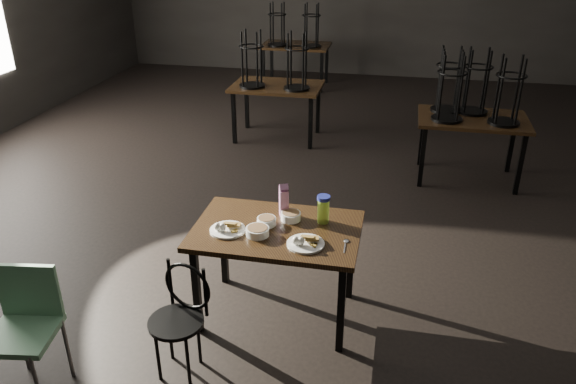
% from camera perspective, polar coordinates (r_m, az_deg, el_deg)
% --- Properties ---
extents(main_table, '(1.20, 0.80, 0.75)m').
position_cam_1_polar(main_table, '(4.08, -1.15, -4.67)').
color(main_table, black).
rests_on(main_table, ground).
extents(plate_left, '(0.26, 0.26, 0.08)m').
position_cam_1_polar(plate_left, '(4.02, -6.20, -3.68)').
color(plate_left, white).
rests_on(plate_left, main_table).
extents(plate_right, '(0.26, 0.26, 0.08)m').
position_cam_1_polar(plate_right, '(3.83, 1.76, -5.10)').
color(plate_right, white).
rests_on(plate_right, main_table).
extents(bowl_near, '(0.14, 0.14, 0.05)m').
position_cam_1_polar(bowl_near, '(4.08, -2.20, -2.96)').
color(bowl_near, white).
rests_on(bowl_near, main_table).
extents(bowl_far, '(0.15, 0.15, 0.06)m').
position_cam_1_polar(bowl_far, '(4.14, 0.28, -2.44)').
color(bowl_far, white).
rests_on(bowl_far, main_table).
extents(bowl_big, '(0.17, 0.17, 0.06)m').
position_cam_1_polar(bowl_big, '(3.95, -3.12, -3.98)').
color(bowl_big, white).
rests_on(bowl_big, main_table).
extents(juice_carton, '(0.08, 0.08, 0.26)m').
position_cam_1_polar(juice_carton, '(4.16, -0.43, -0.91)').
color(juice_carton, '#881868').
rests_on(juice_carton, main_table).
extents(water_bottle, '(0.13, 0.13, 0.21)m').
position_cam_1_polar(water_bottle, '(4.08, 3.61, -1.72)').
color(water_bottle, '#B1E543').
rests_on(water_bottle, main_table).
extents(spoon, '(0.04, 0.18, 0.01)m').
position_cam_1_polar(spoon, '(3.89, 5.91, -5.06)').
color(spoon, silver).
rests_on(spoon, main_table).
extents(bentwood_chair, '(0.39, 0.38, 0.77)m').
position_cam_1_polar(bentwood_chair, '(3.80, -10.84, -11.80)').
color(bentwood_chair, black).
rests_on(bentwood_chair, ground).
extents(school_chair, '(0.45, 0.45, 0.85)m').
position_cam_1_polar(school_chair, '(3.92, -25.14, -11.73)').
color(school_chair, '#73B387').
rests_on(school_chair, ground).
extents(bg_table_left, '(1.20, 0.80, 1.48)m').
position_cam_1_polar(bg_table_left, '(7.62, -1.20, 10.75)').
color(bg_table_left, black).
rests_on(bg_table_left, ground).
extents(bg_table_right, '(1.20, 0.80, 1.48)m').
position_cam_1_polar(bg_table_right, '(6.66, 18.10, 7.65)').
color(bg_table_right, black).
rests_on(bg_table_right, ground).
extents(bg_table_far, '(1.20, 0.80, 1.48)m').
position_cam_1_polar(bg_table_far, '(10.25, 0.75, 14.72)').
color(bg_table_far, black).
rests_on(bg_table_far, ground).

